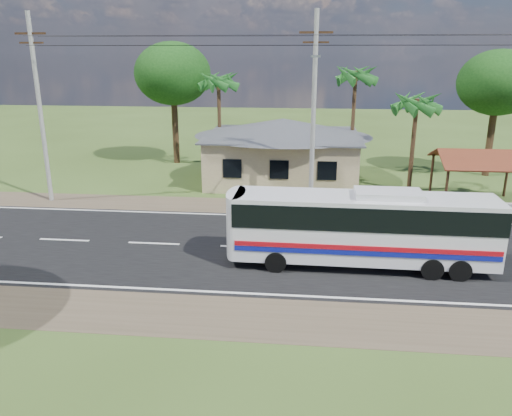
{
  "coord_description": "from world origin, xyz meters",
  "views": [
    {
      "loc": [
        2.67,
        -21.74,
        8.87
      ],
      "look_at": [
        0.34,
        1.0,
        1.65
      ],
      "focal_mm": 35.0,
      "sensor_mm": 36.0,
      "label": 1
    }
  ],
  "objects_px": {
    "coach_bus": "(364,223)",
    "person": "(402,207)",
    "motorcycle": "(254,207)",
    "waiting_shed": "(481,159)"
  },
  "relations": [
    {
      "from": "coach_bus",
      "to": "person",
      "type": "relative_size",
      "value": 6.43
    },
    {
      "from": "motorcycle",
      "to": "person",
      "type": "bearing_deg",
      "value": -80.82
    },
    {
      "from": "coach_bus",
      "to": "motorcycle",
      "type": "relative_size",
      "value": 7.23
    },
    {
      "from": "waiting_shed",
      "to": "coach_bus",
      "type": "distance_m",
      "value": 12.79
    },
    {
      "from": "waiting_shed",
      "to": "motorcycle",
      "type": "height_order",
      "value": "waiting_shed"
    },
    {
      "from": "waiting_shed",
      "to": "person",
      "type": "relative_size",
      "value": 3.05
    },
    {
      "from": "coach_bus",
      "to": "motorcycle",
      "type": "height_order",
      "value": "coach_bus"
    },
    {
      "from": "motorcycle",
      "to": "person",
      "type": "distance_m",
      "value": 8.09
    },
    {
      "from": "person",
      "to": "motorcycle",
      "type": "bearing_deg",
      "value": 13.42
    },
    {
      "from": "coach_bus",
      "to": "motorcycle",
      "type": "xyz_separation_m",
      "value": [
        -5.36,
        6.74,
        -1.54
      ]
    }
  ]
}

